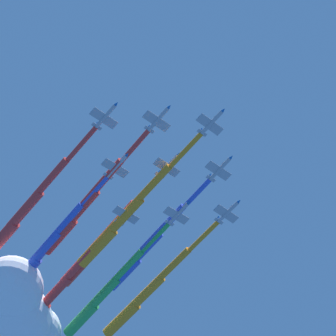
{
  "coord_description": "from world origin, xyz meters",
  "views": [
    {
      "loc": [
        -74.15,
        33.55,
        -32.85
      ],
      "look_at": [
        0.0,
        0.0,
        147.33
      ],
      "focal_mm": 74.05,
      "sensor_mm": 36.0,
      "label": 1
    }
  ],
  "objects_px": {
    "jet_trail_starboard": "(55,293)",
    "jet_port_mid": "(99,244)",
    "jet_trail_port": "(46,247)",
    "jet_port_outer": "(25,210)",
    "jet_starboard_mid": "(146,293)",
    "jet_starboard_outer": "(104,294)",
    "jet_lead": "(124,217)",
    "jet_port_inner": "(147,247)",
    "jet_starboard_inner": "(82,207)"
  },
  "relations": [
    {
      "from": "jet_port_inner",
      "to": "jet_starboard_inner",
      "type": "height_order",
      "value": "jet_starboard_inner"
    },
    {
      "from": "jet_port_inner",
      "to": "jet_starboard_outer",
      "type": "bearing_deg",
      "value": 15.46
    },
    {
      "from": "jet_lead",
      "to": "jet_trail_starboard",
      "type": "xyz_separation_m",
      "value": [
        32.94,
        9.12,
        -0.31
      ]
    },
    {
      "from": "jet_starboard_outer",
      "to": "jet_port_inner",
      "type": "bearing_deg",
      "value": -164.54
    },
    {
      "from": "jet_port_inner",
      "to": "jet_port_mid",
      "type": "xyz_separation_m",
      "value": [
        5.61,
        13.46,
        1.44
      ]
    },
    {
      "from": "jet_trail_port",
      "to": "jet_starboard_outer",
      "type": "bearing_deg",
      "value": -70.36
    },
    {
      "from": "jet_starboard_mid",
      "to": "jet_starboard_outer",
      "type": "relative_size",
      "value": 1.03
    },
    {
      "from": "jet_starboard_inner",
      "to": "jet_port_mid",
      "type": "bearing_deg",
      "value": -42.31
    },
    {
      "from": "jet_lead",
      "to": "jet_port_mid",
      "type": "distance_m",
      "value": 13.37
    },
    {
      "from": "jet_lead",
      "to": "jet_port_outer",
      "type": "relative_size",
      "value": 1.0
    },
    {
      "from": "jet_starboard_inner",
      "to": "jet_starboard_mid",
      "type": "height_order",
      "value": "jet_starboard_mid"
    },
    {
      "from": "jet_port_inner",
      "to": "jet_trail_port",
      "type": "height_order",
      "value": "jet_trail_port"
    },
    {
      "from": "jet_lead",
      "to": "jet_trail_starboard",
      "type": "distance_m",
      "value": 34.18
    },
    {
      "from": "jet_port_outer",
      "to": "jet_trail_port",
      "type": "distance_m",
      "value": 13.09
    },
    {
      "from": "jet_port_inner",
      "to": "jet_starboard_inner",
      "type": "relative_size",
      "value": 0.95
    },
    {
      "from": "jet_trail_port",
      "to": "jet_port_inner",
      "type": "bearing_deg",
      "value": -114.22
    },
    {
      "from": "jet_trail_starboard",
      "to": "jet_port_mid",
      "type": "bearing_deg",
      "value": -163.26
    },
    {
      "from": "jet_starboard_outer",
      "to": "jet_starboard_mid",
      "type": "bearing_deg",
      "value": -109.64
    },
    {
      "from": "jet_port_outer",
      "to": "jet_trail_starboard",
      "type": "bearing_deg",
      "value": -40.15
    },
    {
      "from": "jet_starboard_outer",
      "to": "jet_starboard_inner",
      "type": "bearing_deg",
      "value": 145.45
    },
    {
      "from": "jet_port_mid",
      "to": "jet_trail_port",
      "type": "xyz_separation_m",
      "value": [
        6.79,
        14.11,
        -1.46
      ]
    },
    {
      "from": "jet_starboard_mid",
      "to": "jet_trail_starboard",
      "type": "relative_size",
      "value": 1.04
    },
    {
      "from": "jet_trail_port",
      "to": "jet_trail_starboard",
      "type": "distance_m",
      "value": 15.65
    },
    {
      "from": "jet_starboard_outer",
      "to": "jet_trail_port",
      "type": "distance_m",
      "value": 23.34
    },
    {
      "from": "jet_starboard_mid",
      "to": "jet_trail_port",
      "type": "height_order",
      "value": "jet_starboard_mid"
    },
    {
      "from": "jet_starboard_mid",
      "to": "jet_trail_starboard",
      "type": "xyz_separation_m",
      "value": [
        9.96,
        26.37,
        -2.24
      ]
    },
    {
      "from": "jet_port_outer",
      "to": "jet_trail_port",
      "type": "bearing_deg",
      "value": -51.12
    },
    {
      "from": "jet_port_inner",
      "to": "jet_starboard_inner",
      "type": "bearing_deg",
      "value": 101.0
    },
    {
      "from": "jet_starboard_inner",
      "to": "jet_port_outer",
      "type": "bearing_deg",
      "value": 60.19
    },
    {
      "from": "jet_port_inner",
      "to": "jet_trail_starboard",
      "type": "distance_m",
      "value": 32.34
    },
    {
      "from": "jet_port_inner",
      "to": "jet_starboard_outer",
      "type": "distance_m",
      "value": 21.01
    },
    {
      "from": "jet_starboard_mid",
      "to": "jet_port_outer",
      "type": "relative_size",
      "value": 0.97
    },
    {
      "from": "jet_port_inner",
      "to": "jet_starboard_outer",
      "type": "height_order",
      "value": "jet_port_inner"
    },
    {
      "from": "jet_lead",
      "to": "jet_starboard_inner",
      "type": "relative_size",
      "value": 1.08
    },
    {
      "from": "jet_lead",
      "to": "jet_starboard_inner",
      "type": "height_order",
      "value": "jet_starboard_inner"
    },
    {
      "from": "jet_port_outer",
      "to": "jet_lead",
      "type": "bearing_deg",
      "value": -112.79
    },
    {
      "from": "jet_trail_port",
      "to": "jet_trail_starboard",
      "type": "xyz_separation_m",
      "value": [
        13.36,
        -8.05,
        -1.27
      ]
    },
    {
      "from": "jet_lead",
      "to": "jet_trail_starboard",
      "type": "relative_size",
      "value": 1.07
    },
    {
      "from": "jet_starboard_inner",
      "to": "jet_trail_starboard",
      "type": "distance_m",
      "value": 30.35
    },
    {
      "from": "jet_starboard_inner",
      "to": "jet_port_mid",
      "type": "distance_m",
      "value": 13.54
    },
    {
      "from": "jet_starboard_inner",
      "to": "jet_port_outer",
      "type": "distance_m",
      "value": 17.45
    },
    {
      "from": "jet_starboard_inner",
      "to": "jet_trail_starboard",
      "type": "height_order",
      "value": "jet_starboard_inner"
    },
    {
      "from": "jet_starboard_inner",
      "to": "jet_trail_starboard",
      "type": "bearing_deg",
      "value": -5.75
    },
    {
      "from": "jet_port_inner",
      "to": "jet_starboard_outer",
      "type": "relative_size",
      "value": 0.94
    },
    {
      "from": "jet_lead",
      "to": "jet_starboard_outer",
      "type": "distance_m",
      "value": 27.84
    },
    {
      "from": "jet_starboard_outer",
      "to": "jet_trail_starboard",
      "type": "distance_m",
      "value": 14.98
    },
    {
      "from": "jet_port_outer",
      "to": "jet_starboard_outer",
      "type": "xyz_separation_m",
      "value": [
        15.97,
        -32.05,
        -2.64
      ]
    },
    {
      "from": "jet_port_mid",
      "to": "jet_starboard_mid",
      "type": "height_order",
      "value": "jet_port_mid"
    },
    {
      "from": "jet_trail_port",
      "to": "jet_trail_starboard",
      "type": "relative_size",
      "value": 0.97
    },
    {
      "from": "jet_port_outer",
      "to": "jet_starboard_outer",
      "type": "distance_m",
      "value": 35.91
    }
  ]
}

